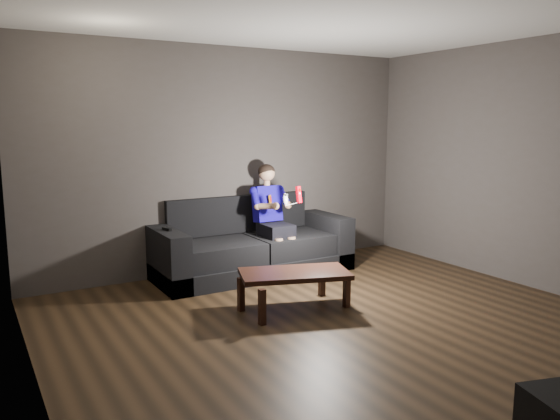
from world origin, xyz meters
TOP-DOWN VIEW (x-y plane):
  - floor at (0.00, 0.00)m, footprint 5.00×5.00m
  - back_wall at (0.00, 2.50)m, footprint 5.00×0.04m
  - left_wall at (-2.50, 0.00)m, footprint 0.04×5.00m
  - right_wall at (2.50, 0.00)m, footprint 0.04×5.00m
  - ceiling at (0.00, 0.00)m, footprint 5.00×5.00m
  - sofa at (0.10, 2.17)m, footprint 2.35×1.02m
  - child at (0.36, 2.11)m, footprint 0.49×0.60m
  - wii_remote_red at (0.45, 1.65)m, footprint 0.05×0.08m
  - nunchuk_white at (0.28, 1.65)m, footprint 0.07×0.10m
  - wii_remote_black at (-0.96, 2.09)m, footprint 0.07×0.15m
  - coffee_table at (-0.14, 0.78)m, footprint 1.15×0.83m

SIDE VIEW (x-z plane):
  - floor at x=0.00m, z-range 0.00..0.00m
  - sofa at x=0.10m, z-range -0.16..0.75m
  - coffee_table at x=-0.14m, z-range 0.14..0.52m
  - wii_remote_black at x=-0.96m, z-range 0.64..0.67m
  - child at x=0.36m, z-range 0.17..1.37m
  - nunchuk_white at x=0.28m, z-range 0.88..1.02m
  - wii_remote_red at x=0.45m, z-range 0.89..1.09m
  - back_wall at x=0.00m, z-range 0.00..2.70m
  - left_wall at x=-2.50m, z-range 0.00..2.70m
  - right_wall at x=2.50m, z-range 0.00..2.70m
  - ceiling at x=0.00m, z-range 2.69..2.71m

